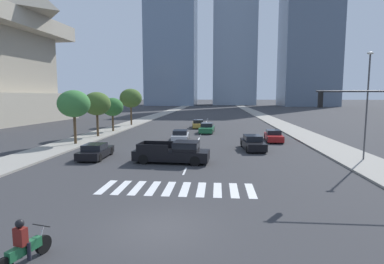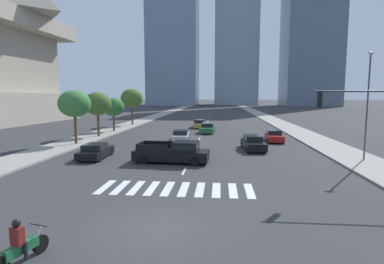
# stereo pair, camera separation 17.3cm
# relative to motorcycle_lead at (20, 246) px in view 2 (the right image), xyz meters

# --- Properties ---
(ground_plane) EXTENTS (800.00, 800.00, 0.00)m
(ground_plane) POSITION_rel_motorcycle_lead_xyz_m (3.62, 2.89, -0.58)
(ground_plane) COLOR #333335
(sidewalk_east) EXTENTS (4.00, 260.00, 0.15)m
(sidewalk_east) POSITION_rel_motorcycle_lead_xyz_m (17.05, 32.89, -0.51)
(sidewalk_east) COLOR gray
(sidewalk_east) RESTS_ON ground
(sidewalk_west) EXTENTS (4.00, 260.00, 0.15)m
(sidewalk_west) POSITION_rel_motorcycle_lead_xyz_m (-9.81, 32.89, -0.51)
(sidewalk_west) COLOR gray
(sidewalk_west) RESTS_ON ground
(crosswalk_near) EXTENTS (8.55, 2.70, 0.01)m
(crosswalk_near) POSITION_rel_motorcycle_lead_xyz_m (3.62, 8.04, -0.58)
(crosswalk_near) COLOR silver
(crosswalk_near) RESTS_ON ground
(lane_divider_center) EXTENTS (0.14, 50.00, 0.01)m
(lane_divider_center) POSITION_rel_motorcycle_lead_xyz_m (3.62, 36.04, -0.58)
(lane_divider_center) COLOR silver
(lane_divider_center) RESTS_ON ground
(motorcycle_lead) EXTENTS (0.81, 2.06, 1.49)m
(motorcycle_lead) POSITION_rel_motorcycle_lead_xyz_m (0.00, 0.00, 0.00)
(motorcycle_lead) COLOR black
(motorcycle_lead) RESTS_ON ground
(pickup_truck) EXTENTS (5.90, 2.42, 1.67)m
(pickup_truck) POSITION_rel_motorcycle_lead_xyz_m (2.60, 14.69, 0.23)
(pickup_truck) COLOR black
(pickup_truck) RESTS_ON ground
(sedan_silver_0) EXTENTS (2.03, 4.62, 1.24)m
(sedan_silver_0) POSITION_rel_motorcycle_lead_xyz_m (1.59, 26.24, -0.01)
(sedan_silver_0) COLOR #B7BABF
(sedan_silver_0) RESTS_ON ground
(sedan_black_1) EXTENTS (1.97, 4.32, 1.22)m
(sedan_black_1) POSITION_rel_motorcycle_lead_xyz_m (-4.23, 15.84, -0.02)
(sedan_black_1) COLOR black
(sedan_black_1) RESTS_ON ground
(sedan_gold_2) EXTENTS (2.16, 4.81, 1.33)m
(sedan_gold_2) POSITION_rel_motorcycle_lead_xyz_m (2.70, 40.56, 0.03)
(sedan_gold_2) COLOR #B28E38
(sedan_gold_2) RESTS_ON ground
(sedan_red_3) EXTENTS (1.97, 4.65, 1.27)m
(sedan_red_3) POSITION_rel_motorcycle_lead_xyz_m (12.21, 26.84, 0.00)
(sedan_red_3) COLOR maroon
(sedan_red_3) RESTS_ON ground
(sedan_black_4) EXTENTS (2.10, 4.74, 1.37)m
(sedan_black_4) POSITION_rel_motorcycle_lead_xyz_m (9.23, 21.00, 0.05)
(sedan_black_4) COLOR black
(sedan_black_4) RESTS_ON ground
(sedan_green_5) EXTENTS (2.10, 4.89, 1.35)m
(sedan_green_5) POSITION_rel_motorcycle_lead_xyz_m (4.36, 34.27, 0.03)
(sedan_green_5) COLOR #1E6038
(sedan_green_5) RESTS_ON ground
(traffic_signal_near) EXTENTS (5.21, 0.28, 5.63)m
(traffic_signal_near) POSITION_rel_motorcycle_lead_xyz_m (14.26, 9.17, 3.47)
(traffic_signal_near) COLOR #333335
(traffic_signal_near) RESTS_ON sidewalk_east
(street_lamp_east) EXTENTS (0.50, 0.24, 8.31)m
(street_lamp_east) POSITION_rel_motorcycle_lead_xyz_m (17.35, 16.43, 4.33)
(street_lamp_east) COLOR #3F3F42
(street_lamp_east) RESTS_ON sidewalk_east
(street_tree_nearest) EXTENTS (3.29, 3.29, 5.58)m
(street_tree_nearest) POSITION_rel_motorcycle_lead_xyz_m (-9.01, 22.25, 3.72)
(street_tree_nearest) COLOR #4C3823
(street_tree_nearest) RESTS_ON sidewalk_west
(street_tree_second) EXTENTS (3.36, 3.36, 5.46)m
(street_tree_second) POSITION_rel_motorcycle_lead_xyz_m (-9.01, 28.30, 3.58)
(street_tree_second) COLOR #4C3823
(street_tree_second) RESTS_ON sidewalk_west
(street_tree_third) EXTENTS (3.03, 3.03, 4.71)m
(street_tree_third) POSITION_rel_motorcycle_lead_xyz_m (-9.01, 33.88, 2.97)
(street_tree_third) COLOR #4C3823
(street_tree_third) RESTS_ON sidewalk_west
(street_tree_fourth) EXTENTS (3.76, 3.76, 6.19)m
(street_tree_fourth) POSITION_rel_motorcycle_lead_xyz_m (-9.01, 43.20, 4.14)
(street_tree_fourth) COLOR #4C3823
(street_tree_fourth) RESTS_ON sidewalk_west
(office_tower_center_skyline) EXTENTS (23.35, 24.51, 86.83)m
(office_tower_center_skyline) POSITION_rel_motorcycle_lead_xyz_m (14.79, 170.30, 38.05)
(office_tower_center_skyline) COLOR #8C9EB2
(office_tower_center_skyline) RESTS_ON ground
(office_tower_right_skyline) EXTENTS (25.88, 23.56, 89.90)m
(office_tower_right_skyline) POSITION_rel_motorcycle_lead_xyz_m (50.61, 151.88, 43.84)
(office_tower_right_skyline) COLOR slate
(office_tower_right_skyline) RESTS_ON ground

